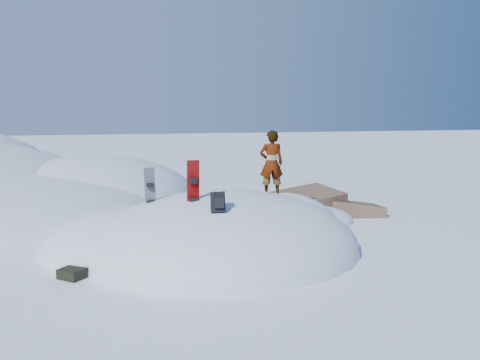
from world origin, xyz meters
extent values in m
plane|color=white|center=(0.00, 0.00, 0.00)|extent=(120.00, 120.00, 0.00)
ellipsoid|color=white|center=(0.00, 0.00, 0.00)|extent=(7.00, 6.00, 3.00)
ellipsoid|color=white|center=(-2.20, 0.60, 0.00)|extent=(4.40, 4.00, 2.20)
ellipsoid|color=white|center=(1.80, 0.80, 0.00)|extent=(3.60, 3.20, 2.50)
ellipsoid|color=white|center=(-6.00, 5.00, 0.00)|extent=(10.00, 9.00, 2.80)
ellipsoid|color=white|center=(-3.50, 7.50, 0.00)|extent=(8.00, 8.00, 3.60)
ellipsoid|color=white|center=(-5.50, 4.00, 0.00)|extent=(6.00, 5.00, 1.80)
cube|color=brown|center=(3.60, 3.40, 0.10)|extent=(2.82, 2.41, 1.62)
cube|color=brown|center=(5.20, 3.00, -0.10)|extent=(2.16, 1.80, 1.33)
cube|color=brown|center=(4.20, 4.60, 0.00)|extent=(2.08, 2.01, 1.10)
ellipsoid|color=white|center=(3.20, 2.40, 0.00)|extent=(3.20, 2.40, 1.00)
cube|color=red|center=(-0.83, -0.48, 1.60)|extent=(0.30, 0.14, 1.58)
cube|color=black|center=(-0.83, -0.55, 1.91)|extent=(0.20, 0.13, 0.13)
cube|color=black|center=(-0.83, -0.55, 1.44)|extent=(0.20, 0.13, 0.13)
cube|color=black|center=(-1.77, 0.38, 1.42)|extent=(0.28, 0.27, 1.39)
cube|color=black|center=(-1.77, 0.32, 1.70)|extent=(0.18, 0.12, 0.13)
cube|color=black|center=(-1.77, 0.32, 1.28)|extent=(0.18, 0.12, 0.13)
cube|color=black|center=(-0.41, -1.30, 1.52)|extent=(0.36, 0.37, 0.49)
cube|color=black|center=(-0.41, -1.44, 1.54)|extent=(0.24, 0.19, 0.26)
cylinder|color=black|center=(-0.51, -1.42, 1.64)|extent=(0.04, 0.18, 0.33)
cylinder|color=black|center=(-0.31, -1.42, 1.64)|extent=(0.04, 0.18, 0.33)
cube|color=black|center=(-3.43, -1.02, 0.11)|extent=(0.85, 0.88, 0.20)
cube|color=black|center=(-3.09, -0.80, 0.20)|extent=(0.45, 0.37, 0.13)
imported|color=slate|center=(1.57, 0.95, 2.08)|extent=(0.71, 0.52, 1.81)
camera|label=1|loc=(-2.45, -11.21, 3.53)|focal=35.00mm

